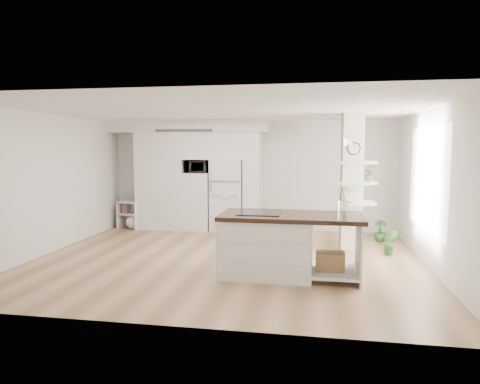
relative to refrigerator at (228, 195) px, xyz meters
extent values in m
cube|color=tan|center=(0.53, -2.68, -0.88)|extent=(7.00, 6.00, 0.01)
cube|color=white|center=(0.53, -2.68, 1.82)|extent=(7.00, 6.00, 0.04)
cube|color=silver|center=(0.53, 0.32, 0.47)|extent=(7.00, 0.04, 2.70)
cube|color=silver|center=(0.53, -5.68, 0.47)|extent=(7.00, 0.04, 2.70)
cube|color=silver|center=(-2.98, -2.68, 0.47)|extent=(0.04, 6.00, 2.70)
cube|color=silver|center=(4.03, -2.68, 0.47)|extent=(0.04, 6.00, 2.70)
cube|color=white|center=(-1.68, -0.01, 0.32)|extent=(1.20, 0.65, 2.40)
cube|color=white|center=(-0.75, -0.01, -0.17)|extent=(0.65, 0.65, 1.42)
cube|color=white|center=(-0.75, -0.01, 1.20)|extent=(0.65, 0.65, 0.65)
cube|color=white|center=(0.00, -0.01, 1.20)|extent=(0.85, 0.65, 0.65)
cube|color=white|center=(0.62, -0.01, 0.32)|extent=(0.40, 0.65, 2.40)
cube|color=silver|center=(-0.97, -0.03, 1.67)|extent=(4.00, 0.70, 0.30)
cube|color=#262626|center=(-0.97, -0.37, 1.56)|extent=(1.40, 0.04, 0.06)
cube|color=white|center=(0.00, 0.00, 0.00)|extent=(0.78, 0.66, 1.75)
cube|color=#B2B2B7|center=(0.00, -0.34, 0.36)|extent=(0.78, 0.01, 0.03)
cube|color=silver|center=(2.82, -1.48, 0.47)|extent=(0.40, 0.40, 2.70)
cube|color=tan|center=(2.61, -1.48, 0.47)|extent=(0.02, 0.40, 2.70)
cube|color=tan|center=(2.82, -1.27, 0.47)|extent=(0.40, 0.02, 2.70)
cylinder|color=black|center=(2.82, -1.69, 1.14)|extent=(0.25, 0.03, 0.25)
cylinder|color=white|center=(2.82, -1.71, 1.14)|extent=(0.21, 0.01, 0.21)
plane|color=white|center=(4.00, -2.38, 0.62)|extent=(0.00, 2.40, 2.40)
cylinder|color=white|center=(2.23, -2.53, 1.24)|extent=(0.12, 0.12, 0.10)
cube|color=white|center=(1.34, -3.52, -0.41)|extent=(1.46, 0.96, 0.93)
cube|color=white|center=(2.40, -3.54, -0.75)|extent=(0.79, 0.95, 0.04)
cube|color=white|center=(2.77, -3.54, -0.41)|extent=(0.04, 0.94, 0.93)
cube|color=black|center=(1.73, -3.53, 0.09)|extent=(2.24, 1.09, 0.07)
cube|color=black|center=(1.23, -3.52, 0.13)|extent=(0.67, 0.56, 0.01)
cube|color=#A78851|center=(2.34, -3.54, -0.59)|extent=(0.45, 0.34, 0.28)
cylinder|color=white|center=(2.51, -3.43, 0.23)|extent=(0.12, 0.12, 0.22)
cube|color=white|center=(-2.74, -0.12, -0.53)|extent=(0.11, 0.33, 0.69)
cube|color=white|center=(-2.21, -0.25, -0.53)|extent=(0.11, 0.33, 0.69)
cube|color=white|center=(-2.48, -0.18, -0.20)|extent=(0.64, 0.47, 0.03)
cube|color=white|center=(-2.48, -0.18, -0.50)|extent=(0.62, 0.46, 0.03)
sphere|color=white|center=(-2.40, -0.20, -0.71)|extent=(0.33, 0.33, 0.33)
imported|color=#2D6F2C|center=(3.52, -1.87, -0.62)|extent=(0.28, 0.23, 0.50)
imported|color=#2D6F2C|center=(3.52, -0.64, -0.65)|extent=(0.31, 0.31, 0.46)
imported|color=#2D2D2D|center=(-0.75, -0.06, 0.69)|extent=(0.54, 0.37, 0.30)
imported|color=#2D6F2C|center=(3.15, -1.38, 0.65)|extent=(0.27, 0.23, 0.30)
imported|color=white|center=(2.82, -1.78, 0.13)|extent=(0.22, 0.22, 0.05)
camera|label=1|loc=(2.06, -10.20, 1.17)|focal=32.00mm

